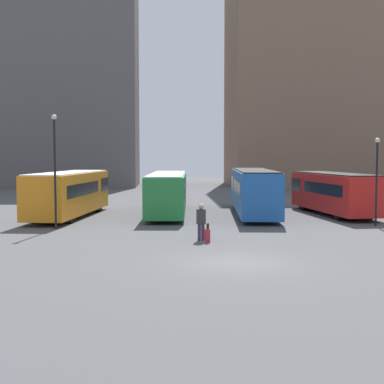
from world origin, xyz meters
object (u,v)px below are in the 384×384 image
(traveler, at_px, (201,219))
(lamp_post_0, at_px, (377,174))
(bus_0, at_px, (70,192))
(bus_2, at_px, (254,190))
(suitcase, at_px, (207,235))
(bus_3, at_px, (333,192))
(lamp_post_2, at_px, (55,163))
(bus_1, at_px, (168,192))

(traveler, bearing_deg, lamp_post_0, -67.80)
(bus_0, relative_size, traveler, 6.31)
(bus_2, xyz_separation_m, suitcase, (-4.13, -11.55, -1.38))
(bus_0, xyz_separation_m, suitcase, (8.30, -10.85, -1.31))
(bus_3, height_order, traveler, bus_3)
(traveler, relative_size, suitcase, 1.97)
(bus_3, distance_m, suitcase, 14.95)
(bus_2, relative_size, lamp_post_2, 2.00)
(bus_2, bearing_deg, suitcase, 164.95)
(bus_0, xyz_separation_m, lamp_post_0, (18.47, -5.64, 1.40))
(bus_0, relative_size, lamp_post_0, 2.20)
(bus_2, height_order, lamp_post_2, lamp_post_2)
(bus_0, relative_size, bus_1, 0.92)
(suitcase, bearing_deg, traveler, 28.94)
(bus_3, distance_m, traveler, 14.75)
(lamp_post_2, bearing_deg, bus_2, 28.91)
(bus_0, xyz_separation_m, bus_1, (6.52, 1.34, -0.07))
(suitcase, distance_m, lamp_post_2, 9.95)
(bus_2, height_order, suitcase, bus_2)
(bus_1, xyz_separation_m, suitcase, (1.78, -12.19, -1.24))
(bus_0, distance_m, traveler, 13.16)
(bus_1, distance_m, lamp_post_2, 9.86)
(bus_1, bearing_deg, lamp_post_2, 142.53)
(bus_1, height_order, suitcase, bus_1)
(suitcase, xyz_separation_m, lamp_post_2, (-8.02, 4.84, 3.35))
(bus_1, xyz_separation_m, lamp_post_2, (-6.24, -7.34, 2.11))
(bus_0, height_order, bus_2, bus_2)
(bus_0, height_order, bus_1, bus_0)
(bus_3, height_order, lamp_post_0, lamp_post_0)
(bus_0, distance_m, bus_1, 6.65)
(bus_2, height_order, lamp_post_0, lamp_post_0)
(bus_0, relative_size, bus_3, 1.08)
(suitcase, bearing_deg, lamp_post_2, 56.50)
(bus_3, bearing_deg, traveler, 131.94)
(bus_1, distance_m, bus_3, 11.45)
(bus_1, bearing_deg, bus_3, -91.30)
(bus_2, xyz_separation_m, lamp_post_2, (-12.15, -6.71, 1.97))
(bus_1, relative_size, bus_3, 1.18)
(bus_0, bearing_deg, bus_3, -80.73)
(bus_1, xyz_separation_m, lamp_post_0, (11.96, -6.97, 1.47))
(bus_0, distance_m, suitcase, 13.73)
(bus_3, relative_size, suitcase, 11.48)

